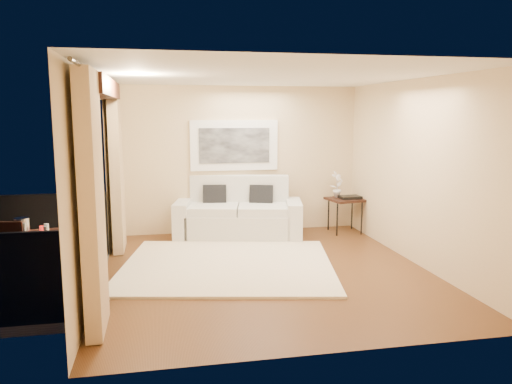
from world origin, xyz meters
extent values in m
plane|color=brown|center=(0.00, 0.00, 0.00)|extent=(5.00, 5.00, 0.00)
plane|color=white|center=(0.00, 0.00, 2.70)|extent=(5.00, 5.00, 0.00)
plane|color=beige|center=(0.00, 2.50, 1.35)|extent=(4.50, 0.00, 4.50)
plane|color=beige|center=(0.00, -2.50, 1.35)|extent=(4.50, 0.00, 4.50)
plane|color=beige|center=(2.25, 0.00, 1.35)|extent=(0.00, 5.00, 5.00)
plane|color=beige|center=(-2.25, 1.85, 1.35)|extent=(0.00, 2.70, 2.70)
plane|color=beige|center=(-2.25, -1.85, 1.35)|extent=(0.00, 2.70, 2.70)
plane|color=beige|center=(-2.25, 0.00, 2.55)|extent=(0.00, 2.40, 2.40)
cube|color=black|center=(-2.13, 0.00, 2.52)|extent=(0.28, 2.40, 0.22)
cube|color=#605B56|center=(-3.15, 0.00, -0.06)|extent=(1.80, 2.60, 0.12)
cube|color=black|center=(-3.15, 1.27, 0.50)|extent=(1.80, 0.06, 1.00)
cube|color=#D6B383|center=(-2.11, 1.55, 1.32)|extent=(0.16, 0.75, 2.62)
cube|color=#D6B383|center=(-2.11, -1.55, 1.32)|extent=(0.16, 0.75, 2.62)
cylinder|color=#4C473F|center=(-2.11, 0.00, 2.63)|extent=(0.04, 4.80, 0.04)
cube|color=white|center=(-0.07, 2.47, 1.62)|extent=(1.62, 0.05, 0.92)
cube|color=black|center=(-0.07, 2.44, 1.62)|extent=(1.30, 0.02, 0.64)
cube|color=#FFEFCD|center=(-0.51, 0.32, 0.02)|extent=(3.45, 3.15, 0.04)
cube|color=silver|center=(-0.07, 2.02, 0.22)|extent=(1.97, 1.31, 0.45)
cube|color=silver|center=(0.00, 2.38, 0.64)|extent=(1.82, 0.60, 0.87)
cube|color=silver|center=(-1.04, 2.23, 0.33)|extent=(0.45, 0.99, 0.66)
cube|color=silver|center=(0.89, 1.81, 0.33)|extent=(0.45, 0.99, 0.66)
cube|color=silver|center=(-0.51, 2.08, 0.52)|extent=(1.01, 1.01, 0.15)
cube|color=silver|center=(0.34, 1.90, 0.52)|extent=(1.01, 1.01, 0.15)
cube|color=black|center=(-0.47, 2.32, 0.70)|extent=(0.45, 0.25, 0.44)
cube|color=black|center=(0.36, 2.14, 0.70)|extent=(0.47, 0.32, 0.44)
cube|color=black|center=(1.93, 2.00, 0.62)|extent=(0.69, 0.69, 0.04)
cylinder|color=black|center=(1.69, 1.76, 0.30)|extent=(0.03, 0.03, 0.60)
cylinder|color=black|center=(2.17, 1.76, 0.30)|extent=(0.03, 0.03, 0.60)
cylinder|color=black|center=(1.69, 2.24, 0.30)|extent=(0.03, 0.03, 0.60)
cylinder|color=black|center=(2.17, 2.24, 0.30)|extent=(0.03, 0.03, 0.60)
cube|color=black|center=(2.01, 1.96, 0.67)|extent=(0.40, 0.30, 0.05)
imported|color=white|center=(1.81, 2.13, 0.89)|extent=(0.32, 0.29, 0.50)
cube|color=black|center=(-2.97, -0.32, 0.72)|extent=(0.72, 0.72, 0.05)
cylinder|color=black|center=(-3.22, -0.58, 0.35)|extent=(0.04, 0.04, 0.69)
cylinder|color=black|center=(-2.71, -0.58, 0.35)|extent=(0.04, 0.04, 0.69)
cylinder|color=black|center=(-3.22, -0.07, 0.35)|extent=(0.04, 0.04, 0.69)
cylinder|color=black|center=(-2.71, -0.07, 0.35)|extent=(0.04, 0.04, 0.69)
cylinder|color=black|center=(-3.53, 0.41, 0.20)|extent=(0.03, 0.03, 0.39)
cube|color=black|center=(-3.30, -0.50, 0.43)|extent=(0.46, 0.46, 0.05)
cube|color=black|center=(-3.27, -0.33, 0.66)|extent=(0.40, 0.12, 0.52)
cylinder|color=black|center=(-3.17, -0.69, 0.20)|extent=(0.03, 0.03, 0.41)
cylinder|color=black|center=(-3.11, -0.38, 0.20)|extent=(0.03, 0.03, 0.41)
cylinder|color=silver|center=(-3.11, -0.26, 0.85)|extent=(0.18, 0.18, 0.20)
cylinder|color=red|center=(-2.91, -0.16, 0.78)|extent=(0.06, 0.06, 0.07)
cylinder|color=white|center=(-3.03, -0.47, 0.84)|extent=(0.04, 0.04, 0.18)
cylinder|color=white|center=(-2.80, -0.41, 0.81)|extent=(0.06, 0.06, 0.12)
cylinder|color=white|center=(-2.83, -0.27, 0.81)|extent=(0.06, 0.06, 0.12)
camera|label=1|loc=(-1.45, -6.63, 2.21)|focal=35.00mm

